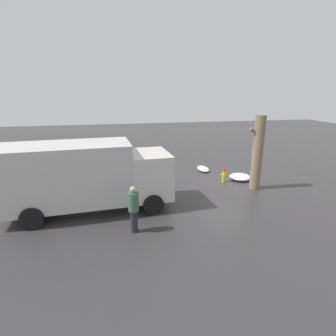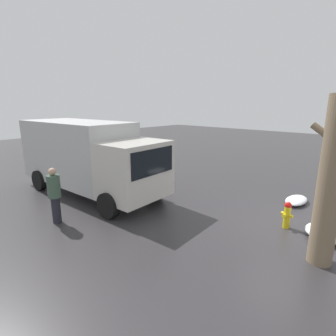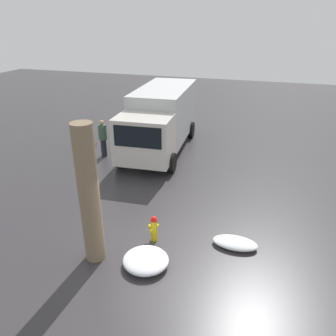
# 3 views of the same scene
# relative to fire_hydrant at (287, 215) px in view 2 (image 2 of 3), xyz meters

# --- Properties ---
(ground_plane) EXTENTS (60.00, 60.00, 0.00)m
(ground_plane) POSITION_rel_fire_hydrant_xyz_m (-0.00, -0.00, -0.45)
(ground_plane) COLOR #333033
(fire_hydrant) EXTENTS (0.41, 0.31, 0.87)m
(fire_hydrant) POSITION_rel_fire_hydrant_xyz_m (0.00, 0.00, 0.00)
(fire_hydrant) COLOR yellow
(fire_hydrant) RESTS_ON ground_plane
(tree_trunk) EXTENTS (0.85, 0.56, 4.02)m
(tree_trunk) POSITION_rel_fire_hydrant_xyz_m (-1.25, 1.34, 1.58)
(tree_trunk) COLOR #7F6B51
(tree_trunk) RESTS_ON ground_plane
(delivery_truck) EXTENTS (7.33, 3.07, 3.08)m
(delivery_truck) POSITION_rel_fire_hydrant_xyz_m (7.56, 2.31, 1.23)
(delivery_truck) COLOR beige
(delivery_truck) RESTS_ON ground_plane
(pedestrian) EXTENTS (0.40, 0.40, 1.85)m
(pedestrian) POSITION_rel_fire_hydrant_xyz_m (5.68, 4.70, 0.56)
(pedestrian) COLOR #23232D
(pedestrian) RESTS_ON ground_plane
(snow_pile_by_hydrant) EXTENTS (1.25, 1.29, 0.34)m
(snow_pile_by_hydrant) POSITION_rel_fire_hydrant_xyz_m (-1.15, -0.17, -0.27)
(snow_pile_by_hydrant) COLOR white
(snow_pile_by_hydrant) RESTS_ON ground_plane
(snow_pile_curbside) EXTENTS (0.71, 1.35, 0.25)m
(snow_pile_curbside) POSITION_rel_fire_hydrant_xyz_m (0.44, -2.44, -0.32)
(snow_pile_curbside) COLOR white
(snow_pile_curbside) RESTS_ON ground_plane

